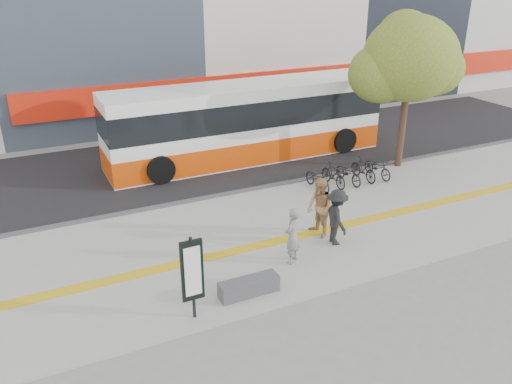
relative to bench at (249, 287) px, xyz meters
name	(u,v)px	position (x,y,z in m)	size (l,w,h in m)	color
ground	(310,254)	(2.60, 1.20, -0.30)	(120.00, 120.00, 0.00)	slate
sidewalk	(287,231)	(2.60, 2.70, -0.27)	(40.00, 7.00, 0.08)	gray
tactile_strip	(294,237)	(2.60, 2.20, -0.22)	(40.00, 0.45, 0.01)	gold
street	(206,160)	(2.60, 10.20, -0.28)	(40.00, 8.00, 0.06)	black
curb	(242,192)	(2.60, 6.20, -0.23)	(40.00, 0.25, 0.14)	#3A3A3D
bench	(249,287)	(0.00, 0.00, 0.00)	(1.60, 0.45, 0.45)	#3A3A3D
signboard	(192,272)	(-1.60, -0.31, 1.06)	(0.55, 0.10, 2.20)	black
street_tree	(408,60)	(9.78, 6.02, 4.21)	(4.40, 3.80, 6.31)	#3C281B
bus	(247,124)	(4.40, 9.70, 1.30)	(12.35, 2.93, 3.29)	white
bicycle_row	(349,172)	(6.73, 5.20, 0.21)	(3.44, 1.61, 0.93)	black
seated_woman	(292,235)	(1.80, 0.94, 0.63)	(0.62, 0.41, 1.71)	black
pedestrian_tan	(320,208)	(3.35, 1.98, 0.74)	(0.93, 0.73, 1.92)	#A87C4D
pedestrian_dark	(337,217)	(3.56, 1.33, 0.66)	(1.14, 0.66, 1.77)	black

